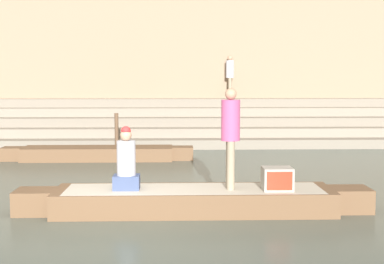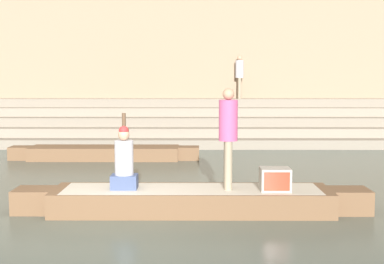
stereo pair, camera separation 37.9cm
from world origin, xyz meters
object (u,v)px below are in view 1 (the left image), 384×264
Objects in this scene: rowboat_main at (194,200)px; person_rowing at (126,164)px; tv_set at (277,179)px; moored_boat_shore at (98,153)px; person_on_steps at (230,74)px; mooring_post at (117,134)px; person_standing at (231,131)px.

rowboat_main is 5.62× the size of person_rowing.
tv_set is 7.59m from moored_boat_shore.
rowboat_main is at bearing -43.29° from person_on_steps.
mooring_post reaches higher than moored_boat_shore.
person_on_steps is (4.00, 4.02, 1.93)m from mooring_post.
moored_boat_shore is 1.41m from mooring_post.
moored_boat_shore is at bearing 117.87° from tv_set.
moored_boat_shore is (-2.61, 6.24, -0.02)m from rowboat_main.
mooring_post reaches higher than tv_set.
mooring_post is at bearing 110.87° from tv_set.
person_rowing is 6.44m from moored_boat_shore.
person_standing is at bearing -2.37° from rowboat_main.
person_rowing is 2.16× the size of tv_set.
person_on_steps reaches higher than moored_boat_shore.
person_rowing is (-1.20, -0.00, 0.66)m from rowboat_main.
person_rowing is at bearing -82.45° from mooring_post.
person_standing reaches higher than mooring_post.
person_standing is 1.18m from tv_set.
person_on_steps reaches higher than tv_set.
person_rowing is at bearing -49.01° from person_on_steps.
person_standing is 0.32× the size of moored_boat_shore.
rowboat_main is 3.77× the size of person_on_steps.
mooring_post is (-2.85, 7.52, -0.82)m from person_standing.
rowboat_main is 1.37m from person_rowing.
person_rowing is at bearing 178.35° from rowboat_main.
rowboat_main is at bearing -73.69° from mooring_post.
tv_set is 8.49m from mooring_post.
rowboat_main is at bearing -7.17° from person_rowing.
person_on_steps is (4.41, 5.29, 2.37)m from moored_boat_shore.
person_on_steps reaches higher than person_standing.
moored_boat_shore is 4.33× the size of mooring_post.
person_standing is at bearing -7.42° from person_rowing.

